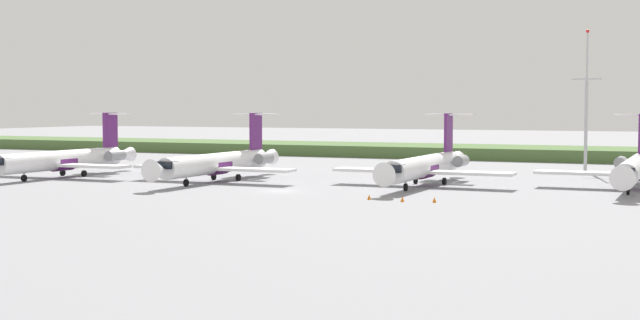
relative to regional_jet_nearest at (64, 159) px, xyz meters
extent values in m
plane|color=gray|center=(36.75, 23.87, -2.54)|extent=(500.00, 500.00, 0.00)
cube|color=#4C6B38|center=(36.75, 70.21, -1.41)|extent=(320.00, 20.00, 2.25)
cylinder|color=white|center=(0.00, -0.59, -0.09)|extent=(2.70, 24.00, 2.70)
cone|color=white|center=(0.00, 13.41, -0.09)|extent=(2.30, 4.00, 2.29)
cube|color=black|center=(0.00, -12.19, 0.39)|extent=(2.03, 1.80, 0.90)
cylinder|color=#591E66|center=(0.00, -0.59, -0.24)|extent=(2.76, 3.60, 2.76)
cube|color=white|center=(-5.91, -1.59, -0.69)|extent=(11.00, 3.20, 0.36)
cube|color=white|center=(5.90, -1.59, -0.69)|extent=(11.00, 3.20, 0.36)
cube|color=#591E66|center=(0.00, 10.41, 3.86)|extent=(0.36, 3.20, 5.20)
cube|color=white|center=(0.00, 10.71, 6.26)|extent=(6.80, 1.80, 0.24)
cylinder|color=gray|center=(-2.25, 8.61, 0.11)|extent=(1.50, 3.40, 1.50)
cylinder|color=gray|center=(2.25, 8.61, 0.11)|extent=(1.50, 3.40, 1.50)
cylinder|color=gray|center=(0.00, -8.03, -1.54)|extent=(0.20, 0.20, 0.65)
cylinder|color=black|center=(0.00, -8.03, -2.09)|extent=(0.30, 0.90, 0.90)
cylinder|color=black|center=(-1.90, 1.81, -2.09)|extent=(0.35, 0.90, 0.90)
cylinder|color=black|center=(1.90, 1.81, -2.09)|extent=(0.35, 0.90, 0.90)
cylinder|color=white|center=(23.43, 2.08, -0.09)|extent=(2.70, 24.00, 2.70)
cone|color=white|center=(23.43, -11.42, -0.09)|extent=(2.70, 3.00, 2.70)
cone|color=white|center=(23.43, 16.08, -0.09)|extent=(2.30, 4.00, 2.29)
cube|color=black|center=(23.43, -9.52, 0.39)|extent=(2.02, 1.80, 0.90)
cylinder|color=#591E66|center=(23.43, 2.08, -0.24)|extent=(2.76, 3.60, 2.76)
cube|color=white|center=(17.53, 1.08, -0.69)|extent=(11.00, 3.20, 0.36)
cube|color=white|center=(29.34, 1.08, -0.69)|extent=(11.00, 3.20, 0.36)
cube|color=#591E66|center=(23.43, 13.08, 3.86)|extent=(0.36, 3.20, 5.20)
cube|color=white|center=(23.43, 13.38, 6.26)|extent=(6.80, 1.80, 0.24)
cylinder|color=gray|center=(21.18, 11.28, 0.11)|extent=(1.50, 3.40, 1.50)
cylinder|color=gray|center=(25.68, 11.28, 0.11)|extent=(1.50, 3.40, 1.50)
cylinder|color=gray|center=(23.43, -5.36, -1.54)|extent=(0.20, 0.20, 0.65)
cylinder|color=black|center=(23.43, -5.36, -2.09)|extent=(0.30, 0.90, 0.90)
cylinder|color=black|center=(21.53, 4.48, -2.09)|extent=(0.35, 0.90, 0.90)
cylinder|color=black|center=(25.33, 4.48, -2.09)|extent=(0.35, 0.90, 0.90)
cylinder|color=white|center=(50.26, 7.39, -0.09)|extent=(2.70, 24.00, 2.70)
cone|color=white|center=(50.26, -6.11, -0.09)|extent=(2.70, 3.00, 2.70)
cone|color=white|center=(50.26, 21.39, -0.09)|extent=(2.30, 4.00, 2.29)
cube|color=black|center=(50.26, -4.21, 0.39)|extent=(2.02, 1.80, 0.90)
cylinder|color=#591E66|center=(50.26, 7.39, -0.24)|extent=(2.76, 3.60, 2.76)
cube|color=white|center=(44.35, 6.39, -0.69)|extent=(11.00, 3.20, 0.36)
cube|color=white|center=(56.16, 6.39, -0.69)|extent=(11.00, 3.20, 0.36)
cube|color=#591E66|center=(50.26, 18.39, 3.86)|extent=(0.36, 3.20, 5.20)
cube|color=white|center=(50.26, 18.69, 6.26)|extent=(6.80, 1.80, 0.24)
cylinder|color=gray|center=(48.01, 16.59, 0.11)|extent=(1.50, 3.40, 1.50)
cylinder|color=gray|center=(52.51, 16.59, 0.11)|extent=(1.50, 3.40, 1.50)
cylinder|color=gray|center=(50.26, -0.05, -1.54)|extent=(0.20, 0.20, 0.65)
cylinder|color=black|center=(50.26, -0.05, -2.09)|extent=(0.30, 0.90, 0.90)
cylinder|color=black|center=(48.36, 9.79, -2.09)|extent=(0.35, 0.90, 0.90)
cylinder|color=black|center=(52.16, 9.79, -2.09)|extent=(0.35, 0.90, 0.90)
cylinder|color=white|center=(74.53, 13.02, -0.09)|extent=(2.70, 24.00, 2.70)
cone|color=white|center=(74.53, -0.48, -0.09)|extent=(2.70, 3.00, 2.70)
cube|color=black|center=(74.53, 1.42, 0.39)|extent=(2.03, 1.80, 0.90)
cylinder|color=#591E66|center=(74.53, 13.02, -0.24)|extent=(2.76, 3.60, 2.76)
cube|color=white|center=(68.63, 12.02, -0.69)|extent=(11.00, 3.20, 0.36)
cylinder|color=gray|center=(72.28, 22.22, 0.11)|extent=(1.50, 3.40, 1.50)
cylinder|color=gray|center=(74.53, 5.58, -1.54)|extent=(0.20, 0.20, 0.65)
cylinder|color=black|center=(74.53, 5.58, -2.09)|extent=(0.30, 0.90, 0.90)
cylinder|color=black|center=(72.63, 15.42, -2.09)|extent=(0.35, 0.90, 0.90)
cylinder|color=#B2B2B7|center=(65.58, 40.88, 4.31)|extent=(0.50, 0.50, 13.70)
cylinder|color=#B2B2B7|center=(65.58, 40.88, 14.85)|extent=(0.28, 0.28, 7.38)
cube|color=#B2B2B7|center=(65.58, 40.88, 11.56)|extent=(4.40, 0.20, 0.20)
sphere|color=red|center=(65.58, 40.88, 18.79)|extent=(0.50, 0.50, 0.50)
cone|color=orange|center=(49.73, -10.78, -2.26)|extent=(0.44, 0.44, 0.55)
cone|color=orange|center=(53.63, -11.36, -2.26)|extent=(0.44, 0.44, 0.55)
cone|color=orange|center=(56.87, -10.66, -2.26)|extent=(0.44, 0.44, 0.55)
camera|label=1|loc=(82.36, -97.65, 7.32)|focal=49.17mm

